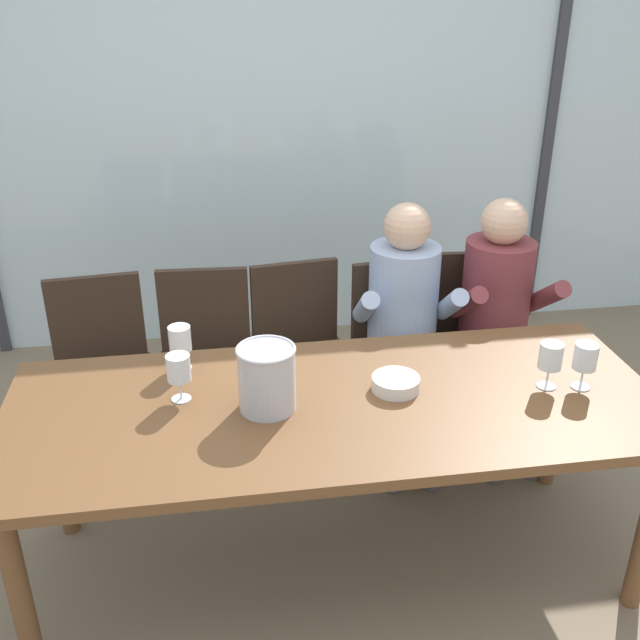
{
  "coord_description": "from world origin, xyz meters",
  "views": [
    {
      "loc": [
        -0.39,
        -2.15,
        2.11
      ],
      "look_at": [
        0.0,
        0.35,
        0.9
      ],
      "focal_mm": 40.96,
      "sensor_mm": 36.0,
      "label": 1
    }
  ],
  "objects_px": {
    "person_pale_blue_shirt": "(406,318)",
    "wine_glass_near_bucket": "(180,341)",
    "wine_glass_by_right_taster": "(551,357)",
    "chair_right_of_center": "(400,340)",
    "person_maroon_top": "(501,312)",
    "wine_glass_center_pour": "(179,370)",
    "chair_near_window_right": "(481,330)",
    "dining_table": "(335,419)",
    "chair_left_of_center": "(205,351)",
    "chair_near_curtain": "(101,360)",
    "ice_bucket_primary": "(267,377)",
    "tasting_bowl": "(396,383)",
    "chair_center": "(301,343)",
    "wine_glass_by_left_taster": "(585,359)"
  },
  "relations": [
    {
      "from": "chair_left_of_center",
      "to": "chair_center",
      "type": "distance_m",
      "value": 0.45
    },
    {
      "from": "wine_glass_near_bucket",
      "to": "tasting_bowl",
      "type": "bearing_deg",
      "value": -20.03
    },
    {
      "from": "ice_bucket_primary",
      "to": "tasting_bowl",
      "type": "distance_m",
      "value": 0.48
    },
    {
      "from": "chair_near_window_right",
      "to": "wine_glass_near_bucket",
      "type": "xyz_separation_m",
      "value": [
        -1.42,
        -0.58,
        0.35
      ]
    },
    {
      "from": "dining_table",
      "to": "wine_glass_by_right_taster",
      "type": "height_order",
      "value": "wine_glass_by_right_taster"
    },
    {
      "from": "chair_near_window_right",
      "to": "person_maroon_top",
      "type": "height_order",
      "value": "person_maroon_top"
    },
    {
      "from": "tasting_bowl",
      "to": "wine_glass_by_left_taster",
      "type": "distance_m",
      "value": 0.68
    },
    {
      "from": "dining_table",
      "to": "chair_near_window_right",
      "type": "xyz_separation_m",
      "value": [
        0.89,
        0.9,
        -0.16
      ]
    },
    {
      "from": "chair_near_window_right",
      "to": "tasting_bowl",
      "type": "relative_size",
      "value": 5.09
    },
    {
      "from": "chair_right_of_center",
      "to": "person_maroon_top",
      "type": "distance_m",
      "value": 0.49
    },
    {
      "from": "person_maroon_top",
      "to": "wine_glass_center_pour",
      "type": "distance_m",
      "value": 1.59
    },
    {
      "from": "wine_glass_near_bucket",
      "to": "wine_glass_by_right_taster",
      "type": "xyz_separation_m",
      "value": [
        1.31,
        -0.34,
        0.0
      ]
    },
    {
      "from": "chair_center",
      "to": "wine_glass_near_bucket",
      "type": "distance_m",
      "value": 0.86
    },
    {
      "from": "person_pale_blue_shirt",
      "to": "chair_near_window_right",
      "type": "bearing_deg",
      "value": 25.19
    },
    {
      "from": "wine_glass_by_left_taster",
      "to": "wine_glass_near_bucket",
      "type": "relative_size",
      "value": 1.0
    },
    {
      "from": "chair_left_of_center",
      "to": "person_pale_blue_shirt",
      "type": "relative_size",
      "value": 0.74
    },
    {
      "from": "chair_right_of_center",
      "to": "person_maroon_top",
      "type": "bearing_deg",
      "value": -23.81
    },
    {
      "from": "chair_near_window_right",
      "to": "ice_bucket_primary",
      "type": "distance_m",
      "value": 1.48
    },
    {
      "from": "chair_left_of_center",
      "to": "chair_center",
      "type": "relative_size",
      "value": 1.0
    },
    {
      "from": "chair_left_of_center",
      "to": "chair_near_window_right",
      "type": "height_order",
      "value": "same"
    },
    {
      "from": "chair_right_of_center",
      "to": "wine_glass_by_right_taster",
      "type": "xyz_separation_m",
      "value": [
        0.3,
        -0.88,
        0.35
      ]
    },
    {
      "from": "person_pale_blue_shirt",
      "to": "wine_glass_near_bucket",
      "type": "distance_m",
      "value": 1.08
    },
    {
      "from": "chair_near_curtain",
      "to": "dining_table",
      "type": "bearing_deg",
      "value": -48.95
    },
    {
      "from": "chair_near_curtain",
      "to": "chair_near_window_right",
      "type": "bearing_deg",
      "value": -4.78
    },
    {
      "from": "dining_table",
      "to": "ice_bucket_primary",
      "type": "distance_m",
      "value": 0.31
    },
    {
      "from": "chair_center",
      "to": "wine_glass_center_pour",
      "type": "relative_size",
      "value": 5.1
    },
    {
      "from": "chair_right_of_center",
      "to": "tasting_bowl",
      "type": "bearing_deg",
      "value": -114.73
    },
    {
      "from": "wine_glass_center_pour",
      "to": "wine_glass_near_bucket",
      "type": "bearing_deg",
      "value": 89.8
    },
    {
      "from": "chair_near_curtain",
      "to": "chair_center",
      "type": "distance_m",
      "value": 0.92
    },
    {
      "from": "chair_left_of_center",
      "to": "chair_right_of_center",
      "type": "relative_size",
      "value": 1.0
    },
    {
      "from": "chair_left_of_center",
      "to": "chair_right_of_center",
      "type": "distance_m",
      "value": 0.92
    },
    {
      "from": "tasting_bowl",
      "to": "wine_glass_by_right_taster",
      "type": "xyz_separation_m",
      "value": [
        0.55,
        -0.07,
        0.1
      ]
    },
    {
      "from": "ice_bucket_primary",
      "to": "wine_glass_center_pour",
      "type": "height_order",
      "value": "ice_bucket_primary"
    },
    {
      "from": "ice_bucket_primary",
      "to": "chair_near_window_right",
      "type": "bearing_deg",
      "value": 38.82
    },
    {
      "from": "person_maroon_top",
      "to": "chair_left_of_center",
      "type": "bearing_deg",
      "value": 173.01
    },
    {
      "from": "person_pale_blue_shirt",
      "to": "wine_glass_near_bucket",
      "type": "xyz_separation_m",
      "value": [
        -0.99,
        -0.41,
        0.18
      ]
    },
    {
      "from": "wine_glass_near_bucket",
      "to": "wine_glass_center_pour",
      "type": "relative_size",
      "value": 1.0
    },
    {
      "from": "wine_glass_near_bucket",
      "to": "wine_glass_by_right_taster",
      "type": "height_order",
      "value": "same"
    },
    {
      "from": "dining_table",
      "to": "person_pale_blue_shirt",
      "type": "distance_m",
      "value": 0.86
    },
    {
      "from": "person_pale_blue_shirt",
      "to": "person_maroon_top",
      "type": "distance_m",
      "value": 0.45
    },
    {
      "from": "chair_near_window_right",
      "to": "person_maroon_top",
      "type": "xyz_separation_m",
      "value": [
        0.02,
        -0.16,
        0.17
      ]
    },
    {
      "from": "chair_left_of_center",
      "to": "chair_right_of_center",
      "type": "bearing_deg",
      "value": 1.83
    },
    {
      "from": "wine_glass_by_right_taster",
      "to": "chair_right_of_center",
      "type": "bearing_deg",
      "value": 109.14
    },
    {
      "from": "chair_near_curtain",
      "to": "person_maroon_top",
      "type": "bearing_deg",
      "value": -9.92
    },
    {
      "from": "chair_left_of_center",
      "to": "person_maroon_top",
      "type": "distance_m",
      "value": 1.38
    },
    {
      "from": "dining_table",
      "to": "wine_glass_center_pour",
      "type": "relative_size",
      "value": 13.23
    },
    {
      "from": "person_maroon_top",
      "to": "ice_bucket_primary",
      "type": "relative_size",
      "value": 5.16
    },
    {
      "from": "person_maroon_top",
      "to": "ice_bucket_primary",
      "type": "distance_m",
      "value": 1.37
    },
    {
      "from": "chair_near_window_right",
      "to": "person_maroon_top",
      "type": "bearing_deg",
      "value": -78.04
    },
    {
      "from": "ice_bucket_primary",
      "to": "tasting_bowl",
      "type": "height_order",
      "value": "ice_bucket_primary"
    }
  ]
}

